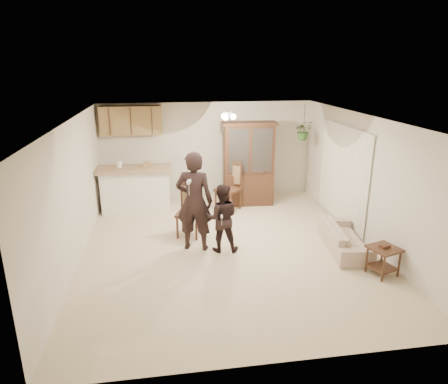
{
  "coord_description": "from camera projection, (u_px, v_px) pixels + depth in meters",
  "views": [
    {
      "loc": [
        -1.14,
        -7.04,
        3.43
      ],
      "look_at": [
        0.0,
        0.4,
        1.0
      ],
      "focal_mm": 32.0,
      "sensor_mm": 36.0,
      "label": 1
    }
  ],
  "objects": [
    {
      "name": "upper_cabinets",
      "position": [
        131.0,
        120.0,
        9.81
      ],
      "size": [
        1.5,
        0.34,
        0.7
      ],
      "primitive_type": "cube",
      "color": "olive",
      "rests_on": "wall_back"
    },
    {
      "name": "controller_child",
      "position": [
        222.0,
        217.0,
        7.16
      ],
      "size": [
        0.05,
        0.12,
        0.04
      ],
      "primitive_type": "cube",
      "rotation": [
        0.0,
        0.0,
        3.0
      ],
      "color": "silver",
      "rests_on": "child"
    },
    {
      "name": "sofa",
      "position": [
        345.0,
        232.0,
        7.64
      ],
      "size": [
        0.98,
        1.96,
        0.73
      ],
      "primitive_type": "imported",
      "rotation": [
        0.0,
        0.0,
        1.43
      ],
      "color": "beige",
      "rests_on": "floor"
    },
    {
      "name": "chair_bar",
      "position": [
        189.0,
        222.0,
        8.27
      ],
      "size": [
        0.62,
        0.62,
        1.09
      ],
      "rotation": [
        0.0,
        0.0,
        -0.34
      ],
      "color": "#332112",
      "rests_on": "floor"
    },
    {
      "name": "wall_front",
      "position": [
        274.0,
        271.0,
        4.4
      ],
      "size": [
        5.5,
        0.02,
        2.5
      ],
      "primitive_type": "cube",
      "color": "beige",
      "rests_on": "ground"
    },
    {
      "name": "ceiling",
      "position": [
        227.0,
        119.0,
        7.07
      ],
      "size": [
        5.5,
        6.5,
        0.02
      ],
      "primitive_type": "cube",
      "color": "white",
      "rests_on": "wall_back"
    },
    {
      "name": "wall_left",
      "position": [
        74.0,
        193.0,
        7.06
      ],
      "size": [
        0.02,
        6.5,
        2.5
      ],
      "primitive_type": "cube",
      "color": "beige",
      "rests_on": "ground"
    },
    {
      "name": "controller_adult",
      "position": [
        189.0,
        182.0,
        6.91
      ],
      "size": [
        0.09,
        0.17,
        0.05
      ],
      "primitive_type": "cube",
      "rotation": [
        0.0,
        0.0,
        2.87
      ],
      "color": "silver",
      "rests_on": "adult"
    },
    {
      "name": "breakfast_bar",
      "position": [
        136.0,
        191.0,
        9.63
      ],
      "size": [
        1.6,
        0.55,
        1.0
      ],
      "primitive_type": "cube",
      "color": "white",
      "rests_on": "floor"
    },
    {
      "name": "side_table",
      "position": [
        383.0,
        261.0,
        6.73
      ],
      "size": [
        0.57,
        0.57,
        0.56
      ],
      "rotation": [
        0.0,
        0.0,
        0.31
      ],
      "color": "#332112",
      "rests_on": "floor"
    },
    {
      "name": "vertical_blinds",
      "position": [
        343.0,
        175.0,
        8.74
      ],
      "size": [
        0.06,
        2.3,
        2.1
      ],
      "primitive_type": null,
      "color": "white",
      "rests_on": "wall_right"
    },
    {
      "name": "hanging_plant",
      "position": [
        303.0,
        131.0,
        9.86
      ],
      "size": [
        0.43,
        0.37,
        0.48
      ],
      "primitive_type": "imported",
      "color": "#2E5321",
      "rests_on": "ceiling"
    },
    {
      "name": "chair_hutch_left",
      "position": [
        228.0,
        197.0,
        9.73
      ],
      "size": [
        0.74,
        0.74,
        1.19
      ],
      "rotation": [
        0.0,
        0.0,
        -0.73
      ],
      "color": "#332112",
      "rests_on": "floor"
    },
    {
      "name": "ceiling_fixture",
      "position": [
        228.0,
        116.0,
        8.26
      ],
      "size": [
        0.36,
        0.36,
        0.2
      ],
      "primitive_type": null,
      "color": "#FFF1BF",
      "rests_on": "ceiling"
    },
    {
      "name": "wall_back",
      "position": [
        208.0,
        150.0,
        10.51
      ],
      "size": [
        5.5,
        0.02,
        2.5
      ],
      "primitive_type": "cube",
      "color": "beige",
      "rests_on": "ground"
    },
    {
      "name": "plant_cord",
      "position": [
        304.0,
        117.0,
        9.76
      ],
      "size": [
        0.01,
        0.01,
        0.65
      ],
      "primitive_type": "cylinder",
      "color": "black",
      "rests_on": "ceiling"
    },
    {
      "name": "floor",
      "position": [
        227.0,
        247.0,
        7.84
      ],
      "size": [
        6.5,
        6.5,
        0.0
      ],
      "primitive_type": "plane",
      "color": "beige",
      "rests_on": "ground"
    },
    {
      "name": "chair_hutch_right",
      "position": [
        261.0,
        193.0,
        10.25
      ],
      "size": [
        0.58,
        0.58,
        0.93
      ],
      "rotation": [
        0.0,
        0.0,
        3.9
      ],
      "color": "#332112",
      "rests_on": "floor"
    },
    {
      "name": "bar_top",
      "position": [
        135.0,
        169.0,
        9.46
      ],
      "size": [
        1.75,
        0.7,
        0.08
      ],
      "primitive_type": "cube",
      "color": "#A08560",
      "rests_on": "breakfast_bar"
    },
    {
      "name": "wall_right",
      "position": [
        365.0,
        180.0,
        7.85
      ],
      "size": [
        0.02,
        6.5,
        2.5
      ],
      "primitive_type": "cube",
      "color": "beige",
      "rests_on": "ground"
    },
    {
      "name": "child",
      "position": [
        222.0,
        217.0,
        7.5
      ],
      "size": [
        0.72,
        0.6,
        1.35
      ],
      "primitive_type": "imported",
      "rotation": [
        0.0,
        0.0,
        3.0
      ],
      "color": "black",
      "rests_on": "floor"
    },
    {
      "name": "china_hutch",
      "position": [
        249.0,
        165.0,
        9.95
      ],
      "size": [
        1.35,
        0.57,
        2.09
      ],
      "rotation": [
        0.0,
        0.0,
        -0.05
      ],
      "color": "#332112",
      "rests_on": "floor"
    },
    {
      "name": "adult",
      "position": [
        194.0,
        205.0,
        7.51
      ],
      "size": [
        0.75,
        0.59,
        1.8
      ],
      "primitive_type": "imported",
      "rotation": [
        0.0,
        0.0,
        2.87
      ],
      "color": "black",
      "rests_on": "floor"
    }
  ]
}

